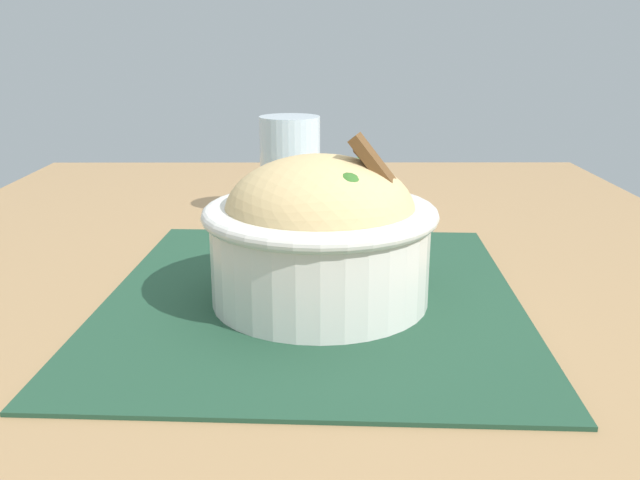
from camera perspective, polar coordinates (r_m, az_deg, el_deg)
The scene contains 5 objects.
table at distance 0.63m, azimuth -1.09°, elevation -10.23°, with size 1.18×0.87×0.73m.
placemat at distance 0.56m, azimuth -0.62°, elevation -4.70°, with size 0.38×0.33×0.00m, color #1E422D.
bowl at distance 0.53m, azimuth 0.05°, elevation 0.68°, with size 0.19×0.19×0.13m.
fork at distance 0.62m, azimuth -1.64°, elevation -2.23°, with size 0.03×0.13×0.00m.
drinking_glass at distance 0.81m, azimuth -2.50°, elevation 5.58°, with size 0.07×0.07×0.12m.
Camera 1 is at (-0.56, -0.01, 0.93)m, focal length 38.48 mm.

